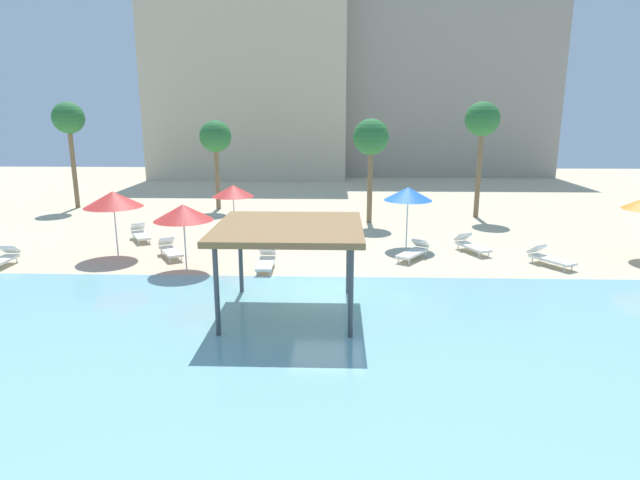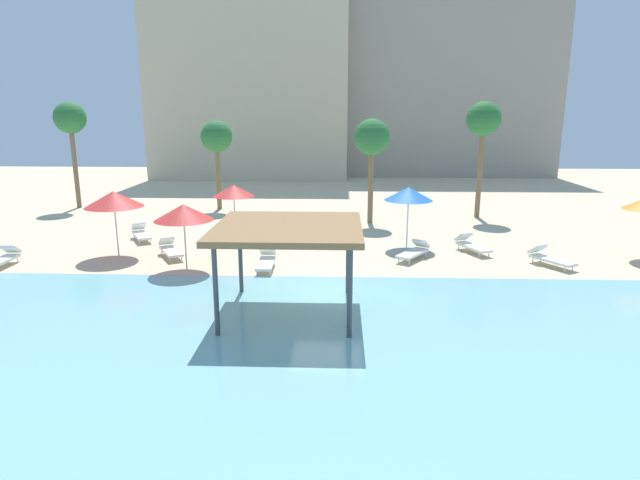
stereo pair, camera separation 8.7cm
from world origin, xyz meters
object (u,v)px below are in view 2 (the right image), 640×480
Objects in this scene: beach_umbrella_red_3 at (114,199)px; lounge_chair_6 at (549,257)px; lounge_chair_2 at (141,233)px; lounge_chair_4 at (170,249)px; lounge_chair_1 at (266,261)px; palm_tree_3 at (217,138)px; palm_tree_1 at (372,139)px; palm_tree_0 at (483,122)px; palm_tree_2 at (70,121)px; beach_umbrella_blue_1 at (409,194)px; shade_pavilion at (288,231)px; beach_umbrella_red_2 at (234,191)px; lounge_chair_5 at (3,258)px; lounge_chair_3 at (471,245)px; lounge_chair_0 at (414,251)px; beach_umbrella_red_0 at (183,212)px.

beach_umbrella_red_3 reaches higher than lounge_chair_6.
lounge_chair_2 is 1.00× the size of lounge_chair_4.
palm_tree_3 is at bearing -161.12° from lounge_chair_1.
lounge_chair_6 is 0.35× the size of palm_tree_1.
palm_tree_0 is at bearing 133.87° from lounge_chair_1.
palm_tree_1 is 0.86× the size of palm_tree_2.
beach_umbrella_blue_1 is 0.49× the size of palm_tree_1.
palm_tree_3 is at bearing 136.99° from lounge_chair_2.
shade_pavilion reaches higher than lounge_chair_1.
lounge_chair_5 is at bearing -147.18° from beach_umbrella_red_2.
lounge_chair_0 is at bearing -88.97° from lounge_chair_3.
beach_umbrella_red_3 is 0.42× the size of palm_tree_2.
lounge_chair_6 is at bearing 4.39° from beach_umbrella_red_0.
lounge_chair_0 is at bearing -0.01° from beach_umbrella_red_3.
lounge_chair_0 is 23.08m from palm_tree_2.
lounge_chair_4 is at bearing -124.66° from lounge_chair_6.
beach_umbrella_red_3 reaches higher than beach_umbrella_red_0.
lounge_chair_3 is (2.60, 1.17, 0.00)m from lounge_chair_0.
beach_umbrella_blue_1 is at bearing -129.47° from lounge_chair_3.
lounge_chair_3 is at bearing -24.45° from palm_tree_2.
beach_umbrella_red_2 is 0.39× the size of palm_tree_2.
beach_umbrella_blue_1 is at bearing -11.19° from beach_umbrella_red_2.
lounge_chair_0 is at bearing -23.58° from beach_umbrella_red_2.
shade_pavilion is 10.37m from beach_umbrella_red_2.
beach_umbrella_blue_1 is 0.42× the size of palm_tree_2.
palm_tree_2 is at bearing -170.92° from lounge_chair_4.
lounge_chair_6 is (21.43, 0.92, 0.00)m from lounge_chair_5.
palm_tree_2 is at bearing 146.02° from beach_umbrella_red_2.
lounge_chair_6 is (13.28, -4.33, -1.93)m from beach_umbrella_red_2.
beach_umbrella_red_3 is 1.42× the size of lounge_chair_4.
shade_pavilion is at bearing -70.06° from beach_umbrella_red_2.
shade_pavilion is 1.68× the size of beach_umbrella_red_2.
beach_umbrella_red_3 is at bearing 141.50° from shade_pavilion.
lounge_chair_0 is at bearing 11.84° from beach_umbrella_red_0.
palm_tree_0 reaches higher than beach_umbrella_red_3.
palm_tree_0 is (13.73, 10.89, 3.10)m from beach_umbrella_red_0.
lounge_chair_5 is 0.99× the size of lounge_chair_6.
lounge_chair_0 is 0.29× the size of palm_tree_0.
beach_umbrella_red_3 is 7.01m from lounge_chair_1.
beach_umbrella_blue_1 is at bearing -143.27° from lounge_chair_0.
lounge_chair_1 is 8.96m from lounge_chair_3.
lounge_chair_3 is (10.71, -2.37, -1.93)m from beach_umbrella_red_2.
palm_tree_3 reaches higher than lounge_chair_5.
lounge_chair_4 is 0.30× the size of palm_tree_0.
lounge_chair_4 is (-10.15, -0.04, 0.00)m from lounge_chair_0.
palm_tree_0 is (12.89, 5.48, 3.08)m from beach_umbrella_red_2.
palm_tree_1 is at bearing 152.23° from lounge_chair_1.
palm_tree_1 is at bearing -169.59° from lounge_chair_3.
lounge_chair_1 is 0.34× the size of palm_tree_1.
palm_tree_2 is (-3.26, 12.95, 5.03)m from lounge_chair_5.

